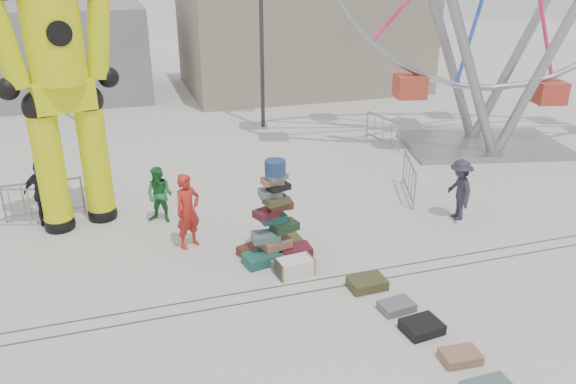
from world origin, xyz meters
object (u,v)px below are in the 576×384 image
object	(u,v)px
barricade_dummy_b	(11,207)
pedestrian_grey	(459,190)
steamer_trunk	(295,267)
pedestrian_green	(160,195)
lamp_post_right	(264,15)
suitcase_tower	(275,230)
crash_test_dummy	(59,74)
pedestrian_red	(188,211)
barricade_wheel_back	(383,131)
barricade_wheel_front	(409,179)
pedestrian_black	(44,193)
lamp_post_left	(75,16)
barricade_dummy_c	(44,199)

from	to	relation	value
barricade_dummy_b	pedestrian_grey	bearing A→B (deg)	2.52
steamer_trunk	pedestrian_green	distance (m)	4.53
lamp_post_right	barricade_dummy_b	distance (m)	11.98
lamp_post_right	suitcase_tower	size ratio (longest dim) A/B	3.28
crash_test_dummy	pedestrian_red	world-z (taller)	crash_test_dummy
barricade_wheel_back	steamer_trunk	bearing A→B (deg)	-48.60
suitcase_tower	barricade_wheel_front	distance (m)	5.32
pedestrian_black	pedestrian_grey	xyz separation A→B (m)	(10.60, -2.88, -0.07)
pedestrian_red	barricade_dummy_b	bearing A→B (deg)	121.20
pedestrian_red	pedestrian_grey	size ratio (longest dim) A/B	1.12
steamer_trunk	barricade_wheel_front	distance (m)	5.64
lamp_post_left	pedestrian_black	world-z (taller)	lamp_post_left
suitcase_tower	barricade_dummy_b	xyz separation A→B (m)	(-6.16, 3.63, -0.13)
suitcase_tower	barricade_wheel_back	world-z (taller)	suitcase_tower
lamp_post_left	suitcase_tower	size ratio (longest dim) A/B	3.28
suitcase_tower	pedestrian_grey	size ratio (longest dim) A/B	1.45
lamp_post_left	suitcase_tower	bearing A→B (deg)	-71.23
barricade_wheel_back	pedestrian_red	xyz separation A→B (m)	(-8.12, -5.85, 0.40)
barricade_wheel_back	crash_test_dummy	bearing A→B (deg)	-81.93
lamp_post_left	barricade_wheel_front	xyz separation A→B (m)	(9.11, -10.38, -3.93)
pedestrian_grey	lamp_post_right	bearing A→B (deg)	-156.97
crash_test_dummy	barricade_wheel_front	xyz separation A→B (m)	(9.24, -0.95, -3.46)
barricade_dummy_b	barricade_dummy_c	world-z (taller)	same
barricade_dummy_b	barricade_wheel_front	xyz separation A→B (m)	(10.97, -1.34, 0.00)
pedestrian_black	lamp_post_left	bearing A→B (deg)	-73.29
barricade_wheel_back	pedestrian_red	bearing A→B (deg)	-65.33
suitcase_tower	barricade_wheel_front	xyz separation A→B (m)	(4.80, 2.29, -0.13)
barricade_dummy_b	pedestrian_grey	distance (m)	11.90
barricade_wheel_back	pedestrian_black	distance (m)	12.08
crash_test_dummy	suitcase_tower	bearing A→B (deg)	-53.40
crash_test_dummy	pedestrian_grey	size ratio (longest dim) A/B	4.51
lamp_post_left	barricade_dummy_b	world-z (taller)	lamp_post_left
lamp_post_right	lamp_post_left	bearing A→B (deg)	164.05
pedestrian_green	pedestrian_grey	distance (m)	8.02
lamp_post_left	pedestrian_red	distance (m)	12.33
lamp_post_right	suitcase_tower	world-z (taller)	lamp_post_right
suitcase_tower	barricade_dummy_c	bearing A→B (deg)	135.48
suitcase_tower	barricade_wheel_back	xyz separation A→B (m)	(6.26, 6.96, -0.13)
pedestrian_grey	crash_test_dummy	bearing A→B (deg)	-97.09
lamp_post_left	suitcase_tower	xyz separation A→B (m)	(4.31, -12.67, -3.80)
crash_test_dummy	steamer_trunk	distance (m)	7.32
lamp_post_right	pedestrian_red	world-z (taller)	lamp_post_right
lamp_post_right	lamp_post_left	distance (m)	7.28
barricade_dummy_c	pedestrian_red	distance (m)	4.52
lamp_post_right	barricade_wheel_front	world-z (taller)	lamp_post_right
pedestrian_red	pedestrian_black	bearing A→B (deg)	117.77
crash_test_dummy	pedestrian_black	size ratio (longest dim) A/B	4.15
lamp_post_left	barricade_dummy_c	size ratio (longest dim) A/B	4.00
lamp_post_left	barricade_wheel_front	world-z (taller)	lamp_post_left
pedestrian_green	steamer_trunk	bearing A→B (deg)	-23.06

